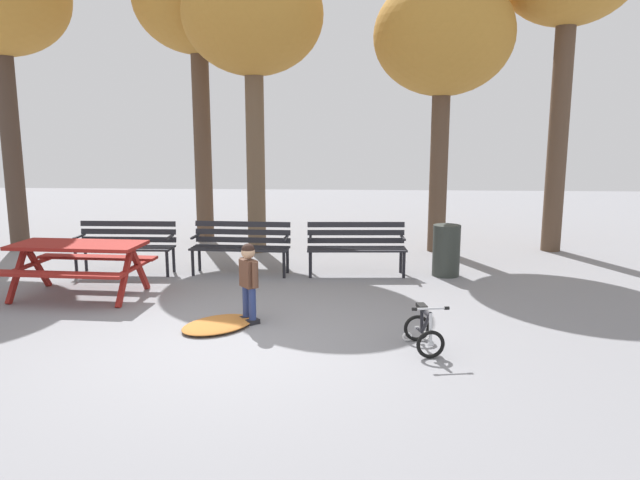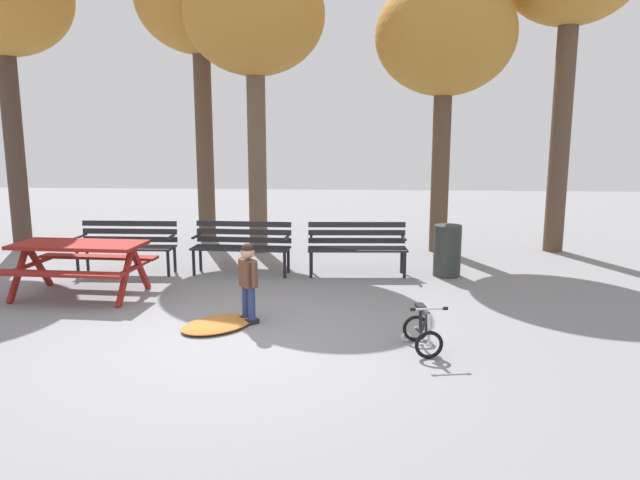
{
  "view_description": "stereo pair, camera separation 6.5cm",
  "coord_description": "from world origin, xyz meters",
  "px_view_note": "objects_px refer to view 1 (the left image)",
  "views": [
    {
      "loc": [
        1.31,
        -6.17,
        2.29
      ],
      "look_at": [
        0.84,
        1.71,
        0.85
      ],
      "focal_mm": 32.99,
      "sensor_mm": 36.0,
      "label": 1
    },
    {
      "loc": [
        1.37,
        -6.17,
        2.29
      ],
      "look_at": [
        0.84,
        1.71,
        0.85
      ],
      "focal_mm": 32.99,
      "sensor_mm": 36.0,
      "label": 2
    }
  ],
  "objects_px": {
    "picnic_table": "(78,255)",
    "child_standing": "(249,277)",
    "park_bench_left": "(241,243)",
    "kids_bicycle": "(424,331)",
    "park_bench_far_left": "(126,243)",
    "trash_bin": "(446,250)",
    "park_bench_right": "(356,244)"
  },
  "relations": [
    {
      "from": "picnic_table",
      "to": "child_standing",
      "type": "relative_size",
      "value": 1.89
    },
    {
      "from": "park_bench_left",
      "to": "kids_bicycle",
      "type": "height_order",
      "value": "park_bench_left"
    },
    {
      "from": "park_bench_left",
      "to": "kids_bicycle",
      "type": "bearing_deg",
      "value": -51.91
    },
    {
      "from": "park_bench_far_left",
      "to": "kids_bicycle",
      "type": "distance_m",
      "value": 5.57
    },
    {
      "from": "park_bench_far_left",
      "to": "trash_bin",
      "type": "xyz_separation_m",
      "value": [
        5.25,
        0.12,
        -0.09
      ]
    },
    {
      "from": "picnic_table",
      "to": "park_bench_left",
      "type": "relative_size",
      "value": 1.15
    },
    {
      "from": "picnic_table",
      "to": "park_bench_left",
      "type": "bearing_deg",
      "value": 36.76
    },
    {
      "from": "picnic_table",
      "to": "kids_bicycle",
      "type": "distance_m",
      "value": 4.99
    },
    {
      "from": "trash_bin",
      "to": "park_bench_right",
      "type": "bearing_deg",
      "value": 179.91
    },
    {
      "from": "picnic_table",
      "to": "park_bench_left",
      "type": "height_order",
      "value": "park_bench_left"
    },
    {
      "from": "kids_bicycle",
      "to": "trash_bin",
      "type": "relative_size",
      "value": 0.72
    },
    {
      "from": "park_bench_left",
      "to": "trash_bin",
      "type": "bearing_deg",
      "value": 0.86
    },
    {
      "from": "child_standing",
      "to": "park_bench_far_left",
      "type": "bearing_deg",
      "value": 135.19
    },
    {
      "from": "park_bench_far_left",
      "to": "trash_bin",
      "type": "distance_m",
      "value": 5.26
    },
    {
      "from": "picnic_table",
      "to": "park_bench_right",
      "type": "relative_size",
      "value": 1.15
    },
    {
      "from": "picnic_table",
      "to": "park_bench_far_left",
      "type": "distance_m",
      "value": 1.45
    },
    {
      "from": "kids_bicycle",
      "to": "trash_bin",
      "type": "bearing_deg",
      "value": 77.66
    },
    {
      "from": "park_bench_far_left",
      "to": "picnic_table",
      "type": "bearing_deg",
      "value": -94.75
    },
    {
      "from": "picnic_table",
      "to": "park_bench_right",
      "type": "bearing_deg",
      "value": 21.79
    },
    {
      "from": "park_bench_right",
      "to": "trash_bin",
      "type": "height_order",
      "value": "park_bench_right"
    },
    {
      "from": "child_standing",
      "to": "trash_bin",
      "type": "distance_m",
      "value": 3.8
    },
    {
      "from": "picnic_table",
      "to": "park_bench_far_left",
      "type": "height_order",
      "value": "park_bench_far_left"
    },
    {
      "from": "picnic_table",
      "to": "child_standing",
      "type": "xyz_separation_m",
      "value": [
        2.61,
        -1.04,
        -0.02
      ]
    },
    {
      "from": "park_bench_far_left",
      "to": "kids_bicycle",
      "type": "xyz_separation_m",
      "value": [
        4.51,
        -3.26,
        -0.31
      ]
    },
    {
      "from": "picnic_table",
      "to": "park_bench_right",
      "type": "distance_m",
      "value": 4.22
    },
    {
      "from": "park_bench_right",
      "to": "trash_bin",
      "type": "relative_size",
      "value": 1.95
    },
    {
      "from": "child_standing",
      "to": "trash_bin",
      "type": "height_order",
      "value": "child_standing"
    },
    {
      "from": "park_bench_far_left",
      "to": "park_bench_left",
      "type": "bearing_deg",
      "value": 2.22
    },
    {
      "from": "park_bench_right",
      "to": "picnic_table",
      "type": "bearing_deg",
      "value": -158.21
    },
    {
      "from": "park_bench_right",
      "to": "child_standing",
      "type": "height_order",
      "value": "child_standing"
    },
    {
      "from": "park_bench_left",
      "to": "trash_bin",
      "type": "relative_size",
      "value": 1.94
    },
    {
      "from": "picnic_table",
      "to": "trash_bin",
      "type": "height_order",
      "value": "trash_bin"
    }
  ]
}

